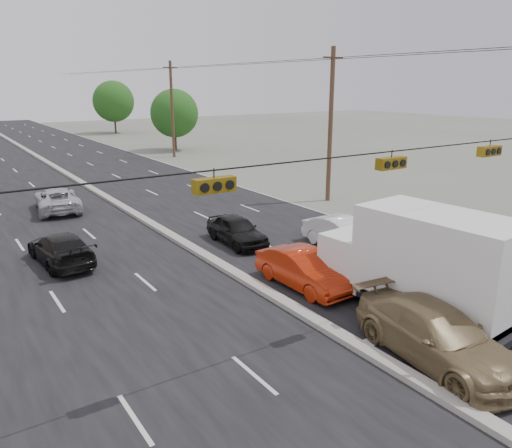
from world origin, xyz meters
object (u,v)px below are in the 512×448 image
at_px(utility_pole_right_b, 330,125).
at_px(tree_right_mid, 174,113).
at_px(tan_sedan, 436,335).
at_px(red_sedan, 304,270).
at_px(oncoming_far, 57,200).
at_px(queue_car_d, 392,236).
at_px(box_truck, 421,261).
at_px(queue_car_a, 237,230).
at_px(oncoming_near, 61,249).
at_px(queue_car_b, 344,234).
at_px(tree_right_far, 114,101).
at_px(utility_pole_right_c, 172,109).

bearing_deg(utility_pole_right_b, tree_right_mid, 85.24).
xyz_separation_m(tan_sedan, red_sedan, (0.19, 6.29, -0.06)).
height_order(red_sedan, oncoming_far, red_sedan).
bearing_deg(tan_sedan, queue_car_d, 55.58).
bearing_deg(box_truck, tan_sedan, -136.44).
bearing_deg(utility_pole_right_b, tan_sedan, -122.80).
distance_m(queue_car_a, oncoming_near, 8.18).
relative_size(tree_right_mid, queue_car_b, 1.58).
height_order(red_sedan, oncoming_near, red_sedan).
xyz_separation_m(tree_right_mid, queue_car_a, (-12.70, -34.78, -3.63)).
xyz_separation_m(tree_right_far, oncoming_far, (-19.60, -47.91, -4.23)).
bearing_deg(queue_car_d, utility_pole_right_c, 77.19).
distance_m(tree_right_far, queue_car_a, 61.48).
distance_m(tan_sedan, oncoming_near, 15.95).
bearing_deg(queue_car_a, red_sedan, -94.08).
distance_m(utility_pole_right_b, tree_right_mid, 30.11).
distance_m(oncoming_near, oncoming_far, 10.22).
bearing_deg(oncoming_far, oncoming_near, 85.13).
bearing_deg(tree_right_mid, oncoming_far, -129.06).
height_order(queue_car_b, queue_car_d, queue_car_b).
bearing_deg(utility_pole_right_b, red_sedan, -134.92).
relative_size(oncoming_near, oncoming_far, 0.90).
bearing_deg(box_truck, red_sedan, 111.35).
distance_m(tree_right_mid, box_truck, 46.36).
bearing_deg(tree_right_mid, queue_car_b, -102.97).
xyz_separation_m(utility_pole_right_c, oncoming_near, (-18.17, -27.92, -4.42)).
bearing_deg(queue_car_d, red_sedan, -174.00).
relative_size(utility_pole_right_b, red_sedan, 2.24).
bearing_deg(queue_car_b, oncoming_near, 154.65).
bearing_deg(queue_car_d, tree_right_far, 77.41).
height_order(tree_right_far, queue_car_b, tree_right_far).
relative_size(queue_car_b, queue_car_d, 1.04).
relative_size(queue_car_d, oncoming_far, 0.83).
relative_size(utility_pole_right_c, tree_right_mid, 1.40).
bearing_deg(oncoming_far, queue_car_a, 123.24).
bearing_deg(queue_car_d, tree_right_mid, 74.53).
xyz_separation_m(queue_car_d, oncoming_far, (-11.77, 16.66, 0.10)).
relative_size(tan_sedan, queue_car_b, 1.21).
xyz_separation_m(utility_pole_right_c, queue_car_d, (-4.33, -34.58, -4.48)).
bearing_deg(queue_car_d, oncoming_far, 119.56).
relative_size(tree_right_mid, box_truck, 0.95).
distance_m(tree_right_far, oncoming_near, 61.99).
bearing_deg(tree_right_far, utility_pole_right_c, -96.65).
bearing_deg(oncoming_far, queue_car_d, 132.07).
xyz_separation_m(tree_right_far, red_sedan, (-14.41, -65.93, -4.22)).
distance_m(tan_sedan, red_sedan, 6.29).
height_order(tan_sedan, red_sedan, tan_sedan).
distance_m(utility_pole_right_c, box_truck, 40.98).
height_order(oncoming_near, oncoming_far, oncoming_far).
bearing_deg(box_truck, oncoming_far, 103.22).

